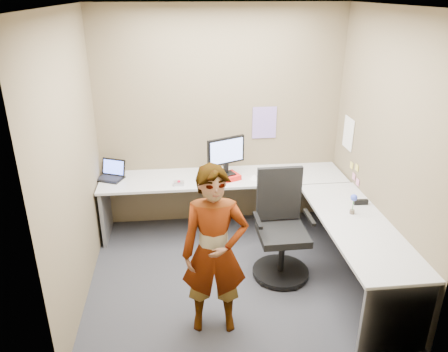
{
  "coord_description": "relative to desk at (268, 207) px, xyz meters",
  "views": [
    {
      "loc": [
        -0.53,
        -3.87,
        2.83
      ],
      "look_at": [
        -0.07,
        0.25,
        1.05
      ],
      "focal_mm": 35.0,
      "sensor_mm": 36.0,
      "label": 1
    }
  ],
  "objects": [
    {
      "name": "office_chair",
      "position": [
        0.07,
        -0.38,
        -0.13
      ],
      "size": [
        0.6,
        0.6,
        1.13
      ],
      "rotation": [
        0.0,
        0.0,
        0.01
      ],
      "color": "black",
      "rests_on": "ground"
    },
    {
      "name": "ceiling",
      "position": [
        -0.44,
        -0.39,
        2.11
      ],
      "size": [
        3.0,
        3.0,
        0.0
      ],
      "primitive_type": "plane",
      "rotation": [
        3.14,
        0.0,
        0.0
      ],
      "color": "white",
      "rests_on": "wall_back"
    },
    {
      "name": "paper_ream",
      "position": [
        -0.41,
        0.5,
        0.17
      ],
      "size": [
        0.36,
        0.32,
        0.06
      ],
      "primitive_type": "cube",
      "rotation": [
        0.0,
        0.0,
        0.42
      ],
      "color": "red",
      "rests_on": "desk"
    },
    {
      "name": "ground",
      "position": [
        -0.44,
        -0.39,
        -0.59
      ],
      "size": [
        3.0,
        3.0,
        0.0
      ],
      "primitive_type": "plane",
      "color": "#27282C",
      "rests_on": "ground"
    },
    {
      "name": "wall_right",
      "position": [
        1.06,
        -0.39,
        0.76
      ],
      "size": [
        0.0,
        2.7,
        2.7
      ],
      "primitive_type": "plane",
      "rotation": [
        1.57,
        0.0,
        -1.57
      ],
      "color": "brown",
      "rests_on": "ground"
    },
    {
      "name": "laptop",
      "position": [
        -1.78,
        0.69,
        0.2
      ],
      "size": [
        0.38,
        0.36,
        0.22
      ],
      "rotation": [
        0.0,
        0.0,
        -0.42
      ],
      "color": "black",
      "rests_on": "desk"
    },
    {
      "name": "monitor",
      "position": [
        -0.41,
        0.52,
        0.47
      ],
      "size": [
        0.46,
        0.24,
        0.46
      ],
      "rotation": [
        0.0,
        0.0,
        0.42
      ],
      "color": "black",
      "rests_on": "paper_ream"
    },
    {
      "name": "calendar_purple",
      "position": [
        0.11,
        0.9,
        0.71
      ],
      "size": [
        0.3,
        0.01,
        0.4
      ],
      "primitive_type": "cube",
      "color": "#846BB7",
      "rests_on": "wall_back"
    },
    {
      "name": "flower",
      "position": [
        0.76,
        -0.5,
        0.28
      ],
      "size": [
        0.07,
        0.07,
        0.22
      ],
      "color": "brown",
      "rests_on": "desk"
    },
    {
      "name": "person",
      "position": [
        -0.7,
        -1.12,
        0.19
      ],
      "size": [
        0.59,
        0.41,
        1.56
      ],
      "primitive_type": "imported",
      "rotation": [
        0.0,
        0.0,
        -0.07
      ],
      "color": "#999399",
      "rests_on": "ground"
    },
    {
      "name": "sticky_note_c",
      "position": [
        1.05,
        0.09,
        0.21
      ],
      "size": [
        0.01,
        0.07,
        0.07
      ],
      "primitive_type": "cube",
      "color": "pink",
      "rests_on": "wall_right"
    },
    {
      "name": "calendar_white",
      "position": [
        1.05,
        0.51,
        0.66
      ],
      "size": [
        0.01,
        0.28,
        0.38
      ],
      "primitive_type": "cube",
      "color": "white",
      "rests_on": "wall_right"
    },
    {
      "name": "stapler",
      "position": [
        0.93,
        -0.31,
        0.17
      ],
      "size": [
        0.15,
        0.04,
        0.05
      ],
      "primitive_type": "cube",
      "rotation": [
        0.0,
        0.0,
        -0.03
      ],
      "color": "black",
      "rests_on": "desk"
    },
    {
      "name": "trackball_mouse",
      "position": [
        -0.98,
        0.39,
        0.17
      ],
      "size": [
        0.12,
        0.08,
        0.07
      ],
      "color": "#B7B7BC",
      "rests_on": "desk"
    },
    {
      "name": "origami",
      "position": [
        -0.08,
        0.47,
        0.17
      ],
      "size": [
        0.1,
        0.1,
        0.06
      ],
      "primitive_type": "cone",
      "color": "white",
      "rests_on": "desk"
    },
    {
      "name": "wall_back",
      "position": [
        -0.44,
        0.91,
        0.76
      ],
      "size": [
        3.0,
        0.0,
        3.0
      ],
      "primitive_type": "plane",
      "rotation": [
        1.57,
        0.0,
        0.0
      ],
      "color": "brown",
      "rests_on": "ground"
    },
    {
      "name": "sticky_note_b",
      "position": [
        1.05,
        0.21,
        0.23
      ],
      "size": [
        0.01,
        0.07,
        0.07
      ],
      "primitive_type": "cube",
      "color": "pink",
      "rests_on": "wall_right"
    },
    {
      "name": "sticky_note_d",
      "position": [
        1.05,
        0.31,
        0.33
      ],
      "size": [
        0.01,
        0.07,
        0.07
      ],
      "primitive_type": "cube",
      "color": "#F2E059",
      "rests_on": "wall_right"
    },
    {
      "name": "wall_left",
      "position": [
        -1.94,
        -0.39,
        0.76
      ],
      "size": [
        0.0,
        2.7,
        2.7
      ],
      "primitive_type": "plane",
      "rotation": [
        1.57,
        0.0,
        1.57
      ],
      "color": "brown",
      "rests_on": "ground"
    },
    {
      "name": "sticky_note_a",
      "position": [
        1.05,
        0.16,
        0.36
      ],
      "size": [
        0.01,
        0.07,
        0.07
      ],
      "primitive_type": "cube",
      "color": "#F2E059",
      "rests_on": "wall_right"
    },
    {
      "name": "desk",
      "position": [
        0.0,
        0.0,
        0.0
      ],
      "size": [
        2.98,
        2.58,
        0.73
      ],
      "color": "#B9B9B9",
      "rests_on": "ground"
    }
  ]
}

